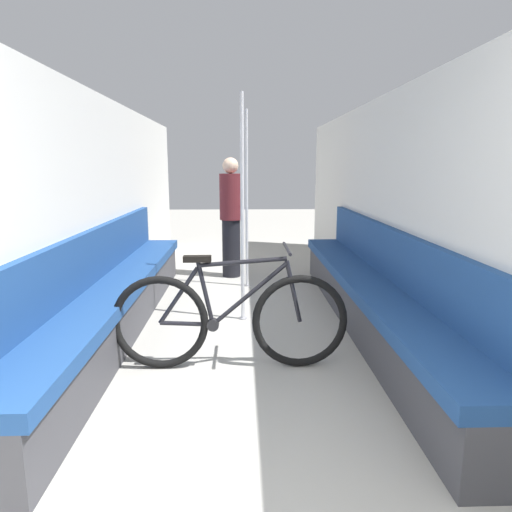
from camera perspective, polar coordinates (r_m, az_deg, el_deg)
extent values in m
cube|color=silver|center=(4.21, -21.33, 4.90)|extent=(0.10, 9.27, 2.17)
cube|color=silver|center=(4.22, 18.15, 5.13)|extent=(0.10, 9.27, 2.17)
cube|color=#3D3D42|center=(4.34, -16.79, -6.68)|extent=(0.39, 4.49, 0.39)
cube|color=navy|center=(4.28, -16.98, -3.56)|extent=(0.46, 4.49, 0.10)
cube|color=navy|center=(4.27, -19.71, 0.07)|extent=(0.07, 4.49, 0.46)
cube|color=#3D3D42|center=(4.35, 13.75, -6.49)|extent=(0.39, 4.49, 0.39)
cube|color=navy|center=(4.29, 13.90, -3.37)|extent=(0.46, 4.49, 0.10)
cube|color=navy|center=(4.28, 16.58, 0.29)|extent=(0.07, 4.49, 0.46)
torus|color=black|center=(3.47, -11.88, -8.17)|extent=(0.71, 0.06, 0.71)
torus|color=black|center=(3.44, 5.49, -8.13)|extent=(0.71, 0.06, 0.71)
cylinder|color=black|center=(3.45, -8.67, -8.36)|extent=(0.39, 0.03, 0.05)
cylinder|color=black|center=(3.39, -9.65, -4.91)|extent=(0.31, 0.03, 0.43)
cylinder|color=black|center=(3.36, -6.37, -4.51)|extent=(0.13, 0.03, 0.51)
cylinder|color=black|center=(3.35, -0.83, -4.81)|extent=(0.56, 0.03, 0.49)
cylinder|color=black|center=(3.29, -1.74, -0.76)|extent=(0.65, 0.03, 0.08)
cylinder|color=black|center=(3.37, 4.69, -4.45)|extent=(0.13, 0.03, 0.47)
cylinder|color=black|center=(3.43, -5.41, -8.53)|extent=(0.09, 0.06, 0.09)
cube|color=black|center=(3.30, -7.36, -0.35)|extent=(0.20, 0.07, 0.04)
cylinder|color=black|center=(3.29, 3.89, 0.94)|extent=(0.02, 0.46, 0.02)
cylinder|color=gray|center=(5.80, -1.13, -3.66)|extent=(0.08, 0.08, 0.01)
cylinder|color=silver|center=(5.62, -1.17, 6.96)|extent=(0.04, 0.04, 2.15)
cylinder|color=gray|center=(4.58, -1.64, -7.76)|extent=(0.08, 0.08, 0.01)
cylinder|color=silver|center=(4.35, -1.72, 5.71)|extent=(0.04, 0.04, 2.15)
cylinder|color=black|center=(6.23, -3.11, 1.00)|extent=(0.25, 0.25, 0.78)
cylinder|color=#5B1E23|center=(6.14, -3.18, 7.40)|extent=(0.30, 0.30, 0.61)
sphere|color=beige|center=(6.13, -3.22, 11.23)|extent=(0.21, 0.21, 0.21)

